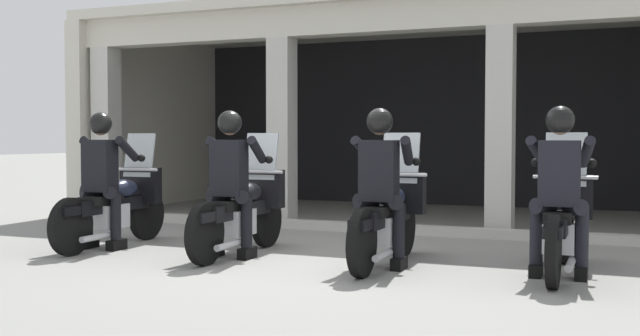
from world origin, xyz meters
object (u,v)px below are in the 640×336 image
(motorcycle_far_left, at_px, (118,204))
(police_officer_center_left, at_px, (231,171))
(police_officer_far_left, at_px, (102,168))
(motorcycle_center_left, at_px, (243,209))
(police_officer_center_right, at_px, (380,174))
(motorcycle_center_right, at_px, (388,215))
(motorcycle_far_right, at_px, (562,221))
(police_officer_far_right, at_px, (560,177))

(motorcycle_far_left, distance_m, police_officer_center_left, 1.76)
(police_officer_far_left, relative_size, motorcycle_center_left, 0.78)
(motorcycle_center_left, height_order, police_officer_center_right, police_officer_center_right)
(motorcycle_center_right, bearing_deg, police_officer_far_left, -177.96)
(motorcycle_center_left, distance_m, motorcycle_far_right, 3.37)
(police_officer_center_right, bearing_deg, police_officer_center_left, 176.70)
(police_officer_center_right, distance_m, motorcycle_far_right, 1.79)
(motorcycle_far_left, relative_size, police_officer_far_left, 1.29)
(motorcycle_far_right, bearing_deg, police_officer_center_right, -164.61)
(police_officer_center_right, xyz_separation_m, motorcycle_far_right, (1.69, 0.41, -0.44))
(police_officer_far_right, bearing_deg, police_officer_center_right, -173.98)
(police_officer_far_left, height_order, motorcycle_center_right, police_officer_far_left)
(motorcycle_center_left, bearing_deg, motorcycle_far_left, -179.42)
(police_officer_center_left, xyz_separation_m, motorcycle_far_right, (3.37, 0.40, -0.44))
(motorcycle_far_left, distance_m, motorcycle_center_left, 1.69)
(motorcycle_center_right, bearing_deg, motorcycle_far_left, 177.24)
(motorcycle_far_right, bearing_deg, police_officer_center_left, -171.61)
(police_officer_center_left, distance_m, motorcycle_center_right, 1.76)
(motorcycle_far_left, bearing_deg, police_officer_far_right, -5.59)
(motorcycle_center_left, xyz_separation_m, police_officer_center_left, (-0.00, -0.28, 0.44))
(motorcycle_center_left, bearing_deg, police_officer_center_left, -90.30)
(police_officer_far_left, bearing_deg, police_officer_far_right, -2.37)
(police_officer_far_left, height_order, police_officer_center_left, same)
(motorcycle_far_left, distance_m, police_officer_far_left, 0.52)
(police_officer_far_right, bearing_deg, motorcycle_center_right, 176.40)
(motorcycle_center_left, bearing_deg, police_officer_far_left, -169.89)
(motorcycle_far_right, bearing_deg, police_officer_far_left, -173.65)
(motorcycle_far_right, distance_m, police_officer_far_right, 0.52)
(police_officer_far_left, xyz_separation_m, motorcycle_far_right, (5.06, 0.42, -0.44))
(police_officer_center_left, height_order, motorcycle_center_right, police_officer_center_left)
(police_officer_far_left, distance_m, police_officer_center_right, 3.37)
(motorcycle_far_right, bearing_deg, motorcycle_center_left, -176.40)
(police_officer_far_left, relative_size, police_officer_center_right, 1.00)
(motorcycle_center_right, xyz_separation_m, police_officer_center_right, (-0.00, -0.28, 0.44))
(motorcycle_center_left, xyz_separation_m, motorcycle_center_right, (1.69, -0.01, 0.00))
(motorcycle_center_left, relative_size, police_officer_center_left, 1.29)
(police_officer_center_left, relative_size, police_officer_center_right, 1.00)
(motorcycle_far_left, relative_size, police_officer_far_right, 1.29)
(police_officer_center_left, bearing_deg, motorcycle_far_right, 6.73)
(motorcycle_center_right, bearing_deg, motorcycle_center_left, 176.70)
(police_officer_far_left, distance_m, motorcycle_center_left, 1.77)
(motorcycle_center_right, bearing_deg, motorcycle_far_right, 1.55)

